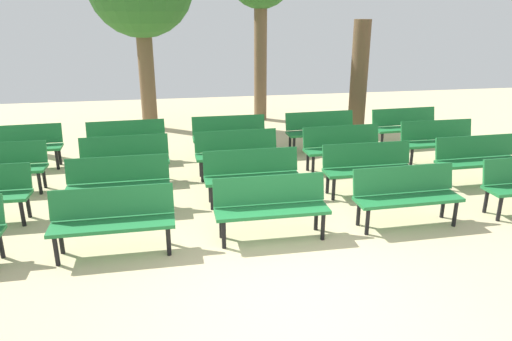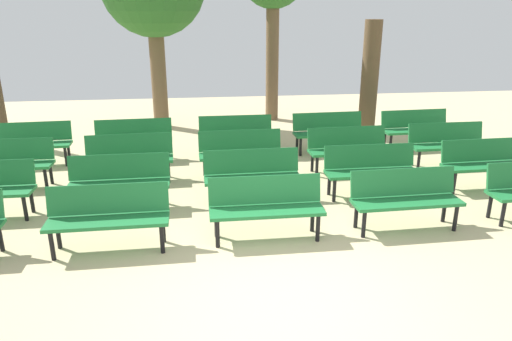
{
  "view_description": "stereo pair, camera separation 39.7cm",
  "coord_description": "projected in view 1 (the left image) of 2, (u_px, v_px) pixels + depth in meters",
  "views": [
    {
      "loc": [
        -1.31,
        -4.44,
        3.12
      ],
      "look_at": [
        0.0,
        2.88,
        0.55
      ],
      "focal_mm": 33.25,
      "sensor_mm": 36.0,
      "label": 1
    },
    {
      "loc": [
        -0.92,
        -4.5,
        3.12
      ],
      "look_at": [
        0.0,
        2.88,
        0.55
      ],
      "focal_mm": 33.25,
      "sensor_mm": 36.0,
      "label": 2
    }
  ],
  "objects": [
    {
      "name": "ground_plane",
      "position": [
        301.0,
        298.0,
        5.37
      ],
      "size": [
        25.58,
        25.58,
        0.0
      ],
      "primitive_type": "plane",
      "color": "#CCB789"
    },
    {
      "name": "bench_r0_c1",
      "position": [
        113.0,
        217.0,
        6.23
      ],
      "size": [
        1.61,
        0.5,
        0.87
      ],
      "rotation": [
        0.0,
        0.0,
        0.01
      ],
      "color": "#1E7238",
      "rests_on": "ground_plane"
    },
    {
      "name": "bench_r0_c2",
      "position": [
        271.0,
        204.0,
        6.65
      ],
      "size": [
        1.6,
        0.49,
        0.87
      ],
      "rotation": [
        0.0,
        0.0,
        0.0
      ],
      "color": "#1E7238",
      "rests_on": "ground_plane"
    },
    {
      "name": "bench_r0_c3",
      "position": [
        406.0,
        193.0,
        7.05
      ],
      "size": [
        1.61,
        0.52,
        0.87
      ],
      "rotation": [
        0.0,
        0.0,
        0.02
      ],
      "color": "#1E7238",
      "rests_on": "ground_plane"
    },
    {
      "name": "bench_r1_c1",
      "position": [
        118.0,
        181.0,
        7.51
      ],
      "size": [
        1.61,
        0.5,
        0.87
      ],
      "rotation": [
        0.0,
        0.0,
        0.01
      ],
      "color": "#1E7238",
      "rests_on": "ground_plane"
    },
    {
      "name": "bench_r1_c2",
      "position": [
        252.0,
        173.0,
        7.89
      ],
      "size": [
        1.6,
        0.5,
        0.87
      ],
      "rotation": [
        0.0,
        0.0,
        0.01
      ],
      "color": "#1E7238",
      "rests_on": "ground_plane"
    },
    {
      "name": "bench_r1_c3",
      "position": [
        368.0,
        165.0,
        8.26
      ],
      "size": [
        1.6,
        0.48,
        0.87
      ],
      "rotation": [
        0.0,
        0.0,
        -0.0
      ],
      "color": "#1E7238",
      "rests_on": "ground_plane"
    },
    {
      "name": "bench_r1_c4",
      "position": [
        478.0,
        157.0,
        8.72
      ],
      "size": [
        1.61,
        0.52,
        0.87
      ],
      "rotation": [
        0.0,
        0.0,
        0.03
      ],
      "color": "#1E7238",
      "rests_on": "ground_plane"
    },
    {
      "name": "bench_r2_c1",
      "position": [
        125.0,
        157.0,
        8.72
      ],
      "size": [
        1.62,
        0.54,
        0.87
      ],
      "rotation": [
        0.0,
        0.0,
        0.04
      ],
      "color": "#1E7238",
      "rests_on": "ground_plane"
    },
    {
      "name": "bench_r2_c2",
      "position": [
        237.0,
        151.0,
        9.11
      ],
      "size": [
        1.61,
        0.52,
        0.87
      ],
      "rotation": [
        0.0,
        0.0,
        0.02
      ],
      "color": "#1E7238",
      "rests_on": "ground_plane"
    },
    {
      "name": "bench_r2_c3",
      "position": [
        343.0,
        145.0,
        9.46
      ],
      "size": [
        1.62,
        0.55,
        0.87
      ],
      "rotation": [
        0.0,
        0.0,
        0.04
      ],
      "color": "#1E7238",
      "rests_on": "ground_plane"
    },
    {
      "name": "bench_r2_c4",
      "position": [
        438.0,
        139.0,
        9.92
      ],
      "size": [
        1.6,
        0.49,
        0.87
      ],
      "rotation": [
        0.0,
        0.0,
        0.01
      ],
      "color": "#1E7238",
      "rests_on": "ground_plane"
    },
    {
      "name": "bench_r3_c0",
      "position": [
        20.0,
        144.0,
        9.53
      ],
      "size": [
        1.62,
        0.56,
        0.87
      ],
      "rotation": [
        0.0,
        0.0,
        0.05
      ],
      "color": "#1E7238",
      "rests_on": "ground_plane"
    },
    {
      "name": "bench_r3_c1",
      "position": [
        127.0,
        139.0,
        9.9
      ],
      "size": [
        1.62,
        0.55,
        0.87
      ],
      "rotation": [
        0.0,
        0.0,
        0.04
      ],
      "color": "#1E7238",
      "rests_on": "ground_plane"
    },
    {
      "name": "bench_r3_c2",
      "position": [
        229.0,
        134.0,
        10.34
      ],
      "size": [
        1.6,
        0.49,
        0.87
      ],
      "rotation": [
        0.0,
        0.0,
        -0.0
      ],
      "color": "#1E7238",
      "rests_on": "ground_plane"
    },
    {
      "name": "bench_r3_c3",
      "position": [
        321.0,
        129.0,
        10.75
      ],
      "size": [
        1.62,
        0.54,
        0.87
      ],
      "rotation": [
        0.0,
        0.0,
        0.04
      ],
      "color": "#1E7238",
      "rests_on": "ground_plane"
    },
    {
      "name": "bench_r3_c4",
      "position": [
        406.0,
        125.0,
        11.11
      ],
      "size": [
        1.62,
        0.56,
        0.87
      ],
      "rotation": [
        0.0,
        0.0,
        0.05
      ],
      "color": "#1E7238",
      "rests_on": "ground_plane"
    },
    {
      "name": "tree_0",
      "position": [
        359.0,
        79.0,
        11.82
      ],
      "size": [
        0.42,
        0.42,
        2.85
      ],
      "color": "brown",
      "rests_on": "ground_plane"
    }
  ]
}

